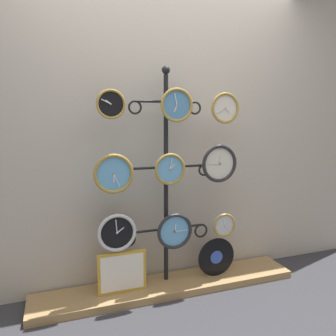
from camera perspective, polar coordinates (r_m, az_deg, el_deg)
The scene contains 15 objects.
ground_plane at distance 2.63m, azimuth 2.83°, elevation -23.77°, with size 12.00×12.00×0.00m, color #333338.
shop_wall at distance 2.76m, azimuth -1.46°, elevation 8.41°, with size 4.40×0.04×2.80m.
low_shelf at distance 2.90m, azimuth 0.07°, elevation -19.79°, with size 2.20×0.36×0.06m.
display_stand at distance 2.71m, azimuth -0.35°, elevation -7.38°, with size 0.77×0.32×1.81m.
clock_top_left at distance 2.41m, azimuth -9.93°, elevation 10.90°, with size 0.21×0.04×0.21m.
clock_top_center at distance 2.52m, azimuth 1.51°, elevation 10.89°, with size 0.26×0.04×0.26m.
clock_top_right at distance 2.71m, azimuth 9.88°, elevation 10.24°, with size 0.25×0.04×0.25m.
clock_middle_left at distance 2.44m, azimuth -9.44°, elevation -0.99°, with size 0.30×0.04×0.30m.
clock_middle_center at distance 2.55m, azimuth 0.27°, elevation -0.20°, with size 0.25×0.04×0.25m.
clock_middle_right at distance 2.73m, azimuth 8.91°, elevation 0.77°, with size 0.32×0.04×0.32m.
clock_bottom_left at distance 2.57m, azimuth -8.88°, elevation -11.06°, with size 0.30×0.04×0.30m.
clock_bottom_center at distance 2.67m, azimuth 1.16°, elevation -10.94°, with size 0.30×0.04×0.30m.
clock_bottom_right at distance 2.85m, azimuth 9.74°, elevation -9.76°, with size 0.21×0.04×0.21m.
vinyl_record at distance 2.95m, azimuth 8.42°, elevation -15.09°, with size 0.34×0.01×0.34m.
picture_frame at distance 2.69m, azimuth -7.98°, elevation -17.56°, with size 0.38×0.02×0.33m.
Camera 1 is at (-0.85, -2.06, 1.41)m, focal length 35.00 mm.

